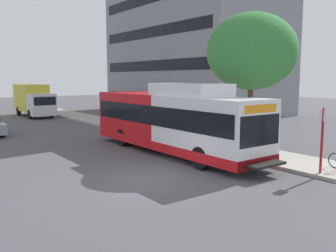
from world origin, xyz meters
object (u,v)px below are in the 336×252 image
(transit_bus, at_px, (172,121))
(street_tree_near_stop, at_px, (252,52))
(box_truck_background, at_px, (34,99))
(bus_stop_sign_pole, at_px, (322,136))

(transit_bus, height_order, street_tree_near_stop, street_tree_near_stop)
(box_truck_background, bearing_deg, bus_stop_sign_pole, -85.73)
(transit_bus, distance_m, bus_stop_sign_pole, 7.44)
(transit_bus, bearing_deg, box_truck_background, 90.74)
(transit_bus, bearing_deg, street_tree_near_stop, -26.91)
(bus_stop_sign_pole, relative_size, box_truck_background, 0.37)
(transit_bus, xyz_separation_m, box_truck_background, (-0.30, 23.17, 0.04))
(bus_stop_sign_pole, bearing_deg, street_tree_near_stop, 71.00)
(street_tree_near_stop, xyz_separation_m, box_truck_background, (-4.08, 25.09, -3.55))
(bus_stop_sign_pole, height_order, street_tree_near_stop, street_tree_near_stop)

